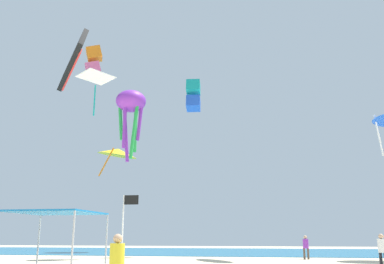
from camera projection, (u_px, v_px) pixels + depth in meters
name	position (u px, v px, depth m)	size (l,w,h in m)	color
ocean_strip	(235.00, 252.00, 43.44)	(110.00, 23.04, 0.03)	#1E6B93
canopy_tent	(56.00, 215.00, 16.13)	(3.05, 3.10, 2.45)	#B2B2B7
person_central	(382.00, 248.00, 20.83)	(0.39, 0.39, 1.66)	black
person_rightmost	(306.00, 245.00, 29.01)	(0.41, 0.38, 1.59)	brown
person_far_shore	(117.00, 260.00, 10.77)	(0.38, 0.42, 1.60)	#33384C
banner_flag	(125.00, 227.00, 15.77)	(0.61, 0.06, 3.04)	silver
kite_box_orange	(94.00, 62.00, 40.43)	(1.98, 1.84, 3.10)	orange
kite_octopus_purple	(131.00, 105.00, 32.87)	(2.81, 2.81, 5.52)	purple
kite_parafoil_black	(72.00, 62.00, 35.10)	(4.16, 5.31, 3.86)	black
kite_diamond_white	(96.00, 79.00, 24.96)	(2.47, 2.47, 2.46)	white
kite_delta_yellow	(118.00, 152.00, 44.04)	(5.19, 5.15, 3.40)	yellow
kite_box_teal	(193.00, 96.00, 36.68)	(1.30, 1.50, 2.73)	teal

